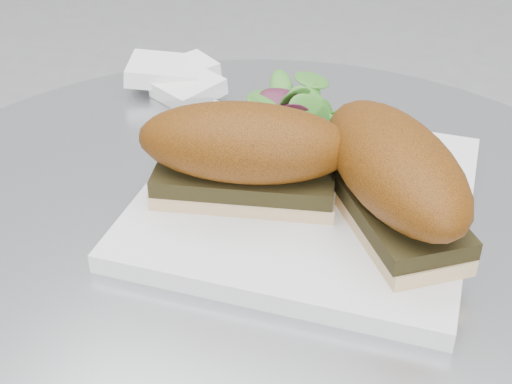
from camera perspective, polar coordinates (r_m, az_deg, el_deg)
plate at (r=0.59m, az=4.07°, el=-0.52°), size 0.29×0.29×0.02m
sandwich_left at (r=0.56m, az=-0.91°, el=3.21°), size 0.18×0.12×0.08m
sandwich_right at (r=0.54m, az=10.95°, el=1.37°), size 0.18×0.19×0.08m
salad at (r=0.65m, az=2.82°, el=6.41°), size 0.10×0.10×0.05m
napkin at (r=0.78m, az=-6.39°, el=8.65°), size 0.11×0.11×0.02m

